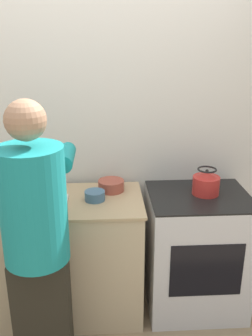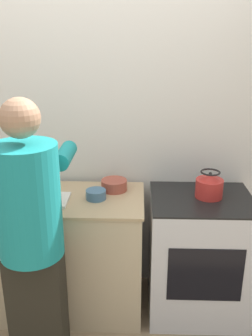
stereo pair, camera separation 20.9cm
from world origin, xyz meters
The scene contains 10 objects.
ground_plane centered at (0.00, 0.00, 0.00)m, with size 12.00×12.00×0.00m, color #997F60.
wall_back centered at (0.00, 0.65, 1.30)m, with size 8.00×0.05×2.60m.
counter centered at (-0.38, 0.28, 0.44)m, with size 1.40×0.59×0.89m.
oven centered at (0.72, 0.29, 0.45)m, with size 0.69×0.58×0.90m.
person centered at (-0.31, -0.21, 0.89)m, with size 0.40×0.64×1.65m.
cutting_board centered at (-0.34, 0.22, 0.90)m, with size 0.31×0.24×0.02m.
knife centered at (-0.36, 0.21, 0.91)m, with size 0.23×0.04×0.01m.
kettle centered at (0.76, 0.31, 0.97)m, with size 0.19×0.19×0.19m.
bowl_prep centered at (0.00, 0.27, 0.92)m, with size 0.14×0.14×0.06m.
bowl_mixing centered at (0.11, 0.43, 0.93)m, with size 0.18×0.18×0.08m.
Camera 1 is at (0.07, -2.03, 1.94)m, focal length 40.00 mm.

